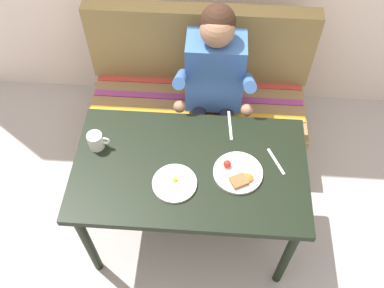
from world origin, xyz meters
TOP-DOWN VIEW (x-y plane):
  - ground_plane at (0.00, 0.00)m, footprint 8.00×8.00m
  - table at (0.00, 0.00)m, footprint 1.20×0.70m
  - couch at (0.00, 0.76)m, footprint 1.44×0.56m
  - person at (0.10, 0.59)m, footprint 0.45×0.61m
  - plate_breakfast at (0.24, -0.03)m, footprint 0.25×0.25m
  - plate_eggs at (-0.07, -0.11)m, footprint 0.22×0.22m
  - coffee_mug at (-0.49, 0.09)m, footprint 0.12×0.08m
  - fork at (0.44, 0.06)m, footprint 0.09×0.16m
  - knife at (0.20, 0.28)m, footprint 0.03×0.20m

SIDE VIEW (x-z plane):
  - ground_plane at x=0.00m, z-range 0.00..0.00m
  - couch at x=0.00m, z-range -0.17..0.83m
  - table at x=0.00m, z-range 0.28..1.01m
  - fork at x=0.44m, z-range 0.73..0.73m
  - knife at x=0.20m, z-range 0.73..0.73m
  - plate_eggs at x=-0.07m, z-range 0.72..0.76m
  - person at x=0.10m, z-range 0.13..1.35m
  - plate_breakfast at x=0.24m, z-range 0.71..0.77m
  - coffee_mug at x=-0.49m, z-range 0.73..0.83m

